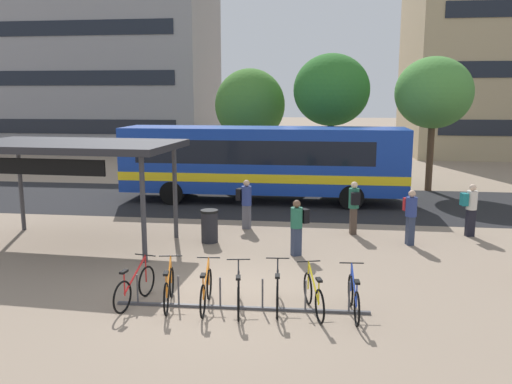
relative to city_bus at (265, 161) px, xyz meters
name	(u,v)px	position (x,y,z in m)	size (l,w,h in m)	color
ground	(227,296)	(0.39, -11.01, -1.78)	(200.00, 200.00, 0.00)	gray
bus_lane_asphalt	(273,202)	(0.39, 0.00, -1.77)	(80.00, 7.20, 0.01)	#232326
city_bus	(265,161)	(0.00, 0.00, 0.00)	(12.03, 2.61, 3.20)	#14389E
bike_rack	(241,305)	(0.82, -11.69, -1.68)	(5.49, 0.24, 0.70)	#47474C
parked_bicycle_red_0	(135,287)	(-1.54, -11.71, -1.39)	(0.53, 1.70, 0.99)	black
parked_bicycle_orange_1	(169,289)	(-0.77, -11.71, -1.39)	(0.52, 1.71, 0.99)	black
parked_bicycle_orange_2	(206,291)	(0.06, -11.72, -1.39)	(0.52, 1.72, 0.99)	black
parked_bicycle_black_3	(238,293)	(0.77, -11.76, -1.39)	(0.52, 1.71, 0.99)	black
parked_bicycle_black_4	(277,292)	(1.59, -11.57, -1.39)	(0.52, 1.72, 0.99)	black
parked_bicycle_yellow_5	(314,296)	(2.36, -11.69, -1.39)	(0.63, 1.67, 0.99)	black
parked_bicycle_blue_6	(354,298)	(3.20, -11.71, -1.39)	(0.52, 1.72, 0.99)	black
transit_shelter	(72,149)	(-4.97, -7.41, 1.20)	(6.42, 3.76, 3.16)	#38383D
commuter_black_pack_0	(246,201)	(-0.11, -4.76, -0.80)	(0.59, 0.45, 1.71)	#565660
commuter_red_pack_1	(411,213)	(5.19, -6.07, -0.78)	(0.42, 0.58, 1.71)	#2D3851
commuter_black_pack_2	(354,204)	(3.53, -5.07, -0.76)	(0.38, 0.56, 1.76)	#47382D
commuter_teal_pack_3	(470,206)	(7.26, -4.84, -0.78)	(0.57, 0.41, 1.73)	black
commuter_black_pack_5	(298,224)	(1.81, -7.64, -0.84)	(0.60, 0.54, 1.63)	#2D3851
trash_bin	(210,226)	(-0.98, -6.60, -1.26)	(0.55, 0.55, 1.03)	#232328
street_tree_0	(331,90)	(2.82, 4.58, 3.01)	(3.78, 3.78, 6.58)	brown
street_tree_1	(434,93)	(7.56, 3.71, 2.86)	(3.59, 3.59, 6.33)	brown
street_tree_2	(250,105)	(-1.48, 6.07, 2.24)	(3.75, 3.75, 5.95)	brown
building_left_wing	(77,63)	(-18.61, 21.66, 5.50)	(22.98, 10.86, 14.55)	gray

